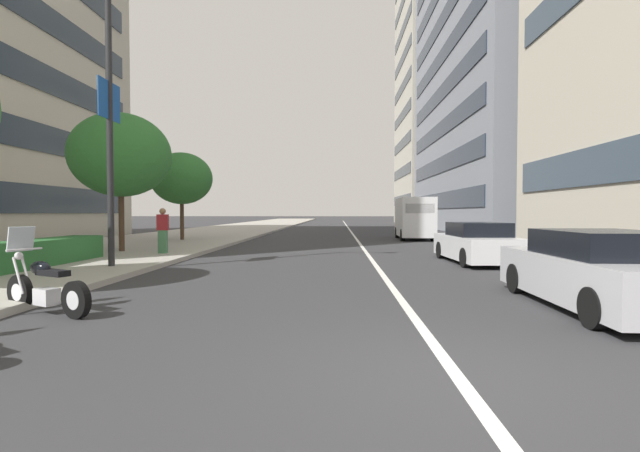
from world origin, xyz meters
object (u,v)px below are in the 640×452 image
at_px(delivery_van_ahead, 414,217).
at_px(pedestrian_on_plaza, 163,230).
at_px(motorcycle_second_in_row, 45,288).
at_px(street_tree_mid_sidewalk, 182,179).
at_px(street_lamp_with_banners, 121,88).
at_px(car_mid_block_traffic, 476,244).
at_px(car_following_behind, 598,272).
at_px(street_tree_by_lamp_post, 121,155).

relative_size(delivery_van_ahead, pedestrian_on_plaza, 3.02).
height_order(motorcycle_second_in_row, street_tree_mid_sidewalk, street_tree_mid_sidewalk).
distance_m(street_lamp_with_banners, pedestrian_on_plaza, 5.96).
distance_m(car_mid_block_traffic, pedestrian_on_plaza, 11.50).
bearing_deg(car_mid_block_traffic, pedestrian_on_plaza, 80.22).
distance_m(motorcycle_second_in_row, street_tree_mid_sidewalk, 18.93).
bearing_deg(street_tree_mid_sidewalk, motorcycle_second_in_row, -167.81).
height_order(car_following_behind, street_tree_by_lamp_post, street_tree_by_lamp_post).
bearing_deg(car_following_behind, pedestrian_on_plaza, 52.49).
bearing_deg(car_mid_block_traffic, street_tree_mid_sidewalk, 51.16).
xyz_separation_m(delivery_van_ahead, street_tree_by_lamp_post, (-11.01, 13.61, 2.62)).
relative_size(street_tree_by_lamp_post, pedestrian_on_plaza, 3.21).
relative_size(delivery_van_ahead, street_tree_by_lamp_post, 0.94).
bearing_deg(car_following_behind, street_lamp_with_banners, 66.97).
bearing_deg(delivery_van_ahead, car_mid_block_traffic, -178.56).
xyz_separation_m(car_following_behind, pedestrian_on_plaza, (8.90, 11.29, 0.36)).
bearing_deg(motorcycle_second_in_row, street_lamp_with_banners, -51.27).
relative_size(motorcycle_second_in_row, pedestrian_on_plaza, 1.17).
height_order(car_mid_block_traffic, delivery_van_ahead, delivery_van_ahead).
relative_size(motorcycle_second_in_row, car_following_behind, 0.44).
bearing_deg(car_following_behind, car_mid_block_traffic, -0.07).
bearing_deg(car_mid_block_traffic, street_lamp_with_banners, 101.16).
bearing_deg(street_lamp_with_banners, car_mid_block_traffic, -76.58).
distance_m(motorcycle_second_in_row, pedestrian_on_plaza, 9.80).
height_order(street_tree_by_lamp_post, pedestrian_on_plaza, street_tree_by_lamp_post).
bearing_deg(motorcycle_second_in_row, street_tree_by_lamp_post, -44.74).
bearing_deg(car_following_behind, motorcycle_second_in_row, 95.07).
xyz_separation_m(street_lamp_with_banners, street_tree_by_lamp_post, (5.03, 2.48, -1.29)).
height_order(street_tree_mid_sidewalk, pedestrian_on_plaza, street_tree_mid_sidewalk).
bearing_deg(street_lamp_with_banners, street_tree_mid_sidewalk, 11.80).
xyz_separation_m(street_lamp_with_banners, street_tree_mid_sidewalk, (12.72, 2.66, -1.65)).
xyz_separation_m(car_following_behind, car_mid_block_traffic, (7.40, -0.10, -0.02)).
relative_size(street_lamp_with_banners, pedestrian_on_plaza, 5.00).
bearing_deg(pedestrian_on_plaza, car_following_behind, -134.01).
height_order(delivery_van_ahead, street_lamp_with_banners, street_lamp_with_banners).
relative_size(motorcycle_second_in_row, delivery_van_ahead, 0.39).
bearing_deg(delivery_van_ahead, street_tree_by_lamp_post, 131.14).
bearing_deg(street_lamp_with_banners, motorcycle_second_in_row, -166.91).
bearing_deg(street_tree_mid_sidewalk, street_lamp_with_banners, -168.20).
bearing_deg(street_tree_by_lamp_post, street_lamp_with_banners, -153.78).
xyz_separation_m(car_following_behind, street_lamp_with_banners, (4.78, 10.86, 4.64)).
height_order(car_following_behind, delivery_van_ahead, delivery_van_ahead).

